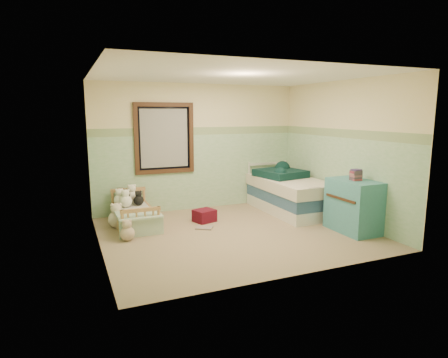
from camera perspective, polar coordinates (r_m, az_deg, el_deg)
name	(u,v)px	position (r m, az deg, el deg)	size (l,w,h in m)	color
floor	(235,233)	(6.30, 1.68, -8.11)	(4.20, 3.60, 0.02)	#8C7453
ceiling	(236,75)	(6.02, 1.81, 15.35)	(4.20, 3.60, 0.02)	white
wall_back	(198,147)	(7.70, -3.85, 4.76)	(4.20, 0.04, 2.50)	beige
wall_front	(300,173)	(4.47, 11.36, 0.84)	(4.20, 0.04, 2.50)	beige
wall_left	(96,164)	(5.51, -18.57, 2.20)	(0.04, 3.60, 2.50)	beige
wall_right	(342,152)	(7.16, 17.25, 3.95)	(0.04, 3.60, 2.50)	beige
wainscot_mint	(199,172)	(7.74, -3.78, 1.07)	(4.20, 0.01, 1.50)	#82B583
border_strip	(198,131)	(7.66, -3.85, 7.17)	(4.20, 0.01, 0.15)	#4D8459
window_frame	(164,138)	(7.45, -8.90, 6.03)	(1.16, 0.06, 1.36)	#341F11
window_blinds	(164,138)	(7.45, -8.92, 6.04)	(0.92, 0.01, 1.12)	#B0B0AE
toddler_bed_frame	(135,221)	(6.84, -13.21, -6.11)	(0.64, 1.27, 0.16)	#9B5E35
toddler_mattress	(134,213)	(6.80, -13.26, -4.96)	(0.58, 1.22, 0.12)	silver
patchwork_quilt	(138,214)	(6.41, -12.68, -5.17)	(0.69, 0.64, 0.03)	#77AFD2
plush_bed_brown	(121,199)	(7.23, -15.15, -2.84)	(0.21, 0.21, 0.21)	brown
plush_bed_white	(132,197)	(7.25, -13.59, -2.60)	(0.24, 0.24, 0.24)	white
plush_bed_tan	(126,201)	(7.02, -14.50, -3.25)	(0.19, 0.19, 0.19)	#CFB193
plush_bed_dark	(139,200)	(7.06, -12.65, -3.14)	(0.18, 0.18, 0.18)	black
plush_floor_cream	(117,219)	(6.78, -15.75, -5.82)	(0.29, 0.29, 0.29)	beige
plush_floor_tan	(127,234)	(6.07, -14.25, -7.92)	(0.22, 0.22, 0.22)	#CFB193
twin_bed_frame	(290,206)	(7.66, 9.80, -4.04)	(0.95, 1.90, 0.22)	white
twin_boxspring	(290,195)	(7.62, 9.85, -2.43)	(0.95, 1.90, 0.22)	navy
twin_mattress	(290,184)	(7.57, 9.90, -0.80)	(0.99, 1.94, 0.22)	beige
teal_blanket	(280,173)	(7.77, 8.43, 0.85)	(0.81, 0.86, 0.14)	black
dresser	(353,206)	(6.61, 18.81, -3.84)	(0.54, 0.86, 0.86)	teal
book_stack	(356,175)	(6.50, 19.13, 0.51)	(0.16, 0.13, 0.16)	brown
red_pillow	(204,216)	(6.89, -2.94, -5.50)	(0.35, 0.31, 0.22)	maroon
floor_book	(204,228)	(6.52, -2.97, -7.29)	(0.28, 0.21, 0.03)	gold
extra_plush_0	(126,201)	(6.95, -14.47, -3.26)	(0.22, 0.22, 0.22)	white
extra_plush_1	(127,201)	(6.98, -14.33, -3.27)	(0.20, 0.20, 0.20)	black
extra_plush_2	(120,200)	(7.09, -15.33, -3.06)	(0.21, 0.21, 0.21)	white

